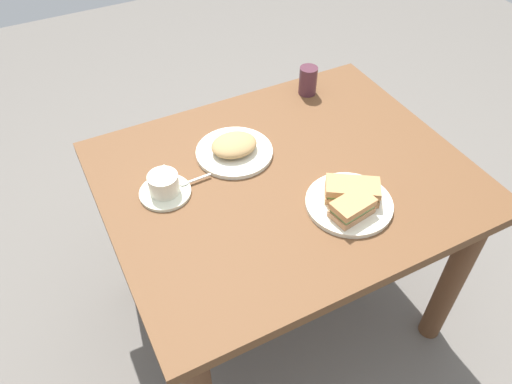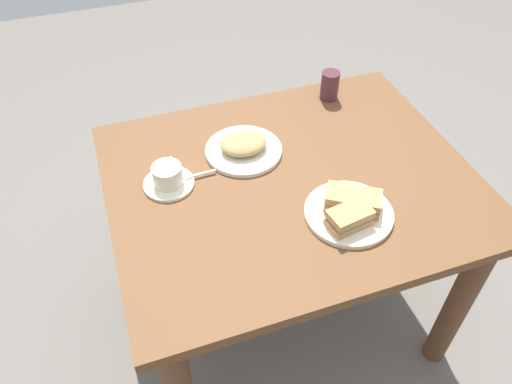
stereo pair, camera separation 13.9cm
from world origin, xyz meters
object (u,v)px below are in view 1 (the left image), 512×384
sandwich_plate (349,204)px  sandwich_back (352,208)px  coffee_cup (164,183)px  drinking_glass (308,81)px  dining_table (285,205)px  sandwich_front (352,191)px  coffee_saucer (165,192)px  spoon (190,181)px  side_plate (234,152)px

sandwich_plate → sandwich_back: size_ratio=1.97×
coffee_cup → drinking_glass: 0.68m
dining_table → sandwich_front: sandwich_front is taller
sandwich_plate → coffee_saucer: bearing=-32.2°
coffee_cup → spoon: (-0.08, -0.00, -0.03)m
side_plate → drinking_glass: (-0.38, -0.19, 0.04)m
dining_table → side_plate: size_ratio=4.49×
sandwich_plate → drinking_glass: 0.57m
sandwich_back → drinking_glass: 0.61m
coffee_cup → sandwich_back: bearing=142.5°
dining_table → coffee_cup: size_ratio=9.77×
sandwich_back → spoon: bearing=-43.4°
sandwich_plate → sandwich_front: 0.04m
dining_table → spoon: 0.32m
sandwich_plate → spoon: size_ratio=2.49×
sandwich_plate → drinking_glass: size_ratio=2.41×
sandwich_plate → dining_table: bearing=-64.6°
sandwich_back → side_plate: 0.42m
sandwich_plate → coffee_saucer: size_ratio=1.65×
spoon → sandwich_plate: bearing=142.3°
coffee_cup → drinking_glass: bearing=-158.1°
drinking_glass → sandwich_front: bearing=71.7°
sandwich_back → coffee_saucer: (0.42, -0.32, -0.03)m
coffee_saucer → drinking_glass: (-0.63, -0.26, 0.05)m
coffee_cup → side_plate: bearing=-165.0°
spoon → drinking_glass: 0.61m
sandwich_plate → spoon: bearing=-37.7°
dining_table → sandwich_back: 0.30m
sandwich_back → side_plate: size_ratio=0.52×
dining_table → coffee_saucer: (0.35, -0.09, 0.14)m
sandwich_front → coffee_saucer: sandwich_front is taller
sandwich_back → side_plate: (0.17, -0.39, -0.03)m
sandwich_back → coffee_saucer: 0.53m
sandwich_back → coffee_cup: bearing=-37.5°
dining_table → sandwich_plate: 0.25m
spoon → dining_table: bearing=161.7°
coffee_saucer → spoon: (-0.08, -0.00, 0.01)m
coffee_saucer → drinking_glass: size_ratio=1.46×
sandwich_front → coffee_saucer: (0.46, -0.27, -0.03)m
sandwich_plate → side_plate: size_ratio=1.02×
dining_table → side_plate: side_plate is taller
drinking_glass → sandwich_back: bearing=69.9°
coffee_cup → side_plate: (-0.25, -0.07, -0.03)m
sandwich_plate → coffee_saucer: sandwich_plate is taller
sandwich_plate → sandwich_back: 0.06m
dining_table → sandwich_plate: sandwich_plate is taller
sandwich_plate → side_plate: 0.40m
sandwich_front → coffee_saucer: 0.53m
coffee_saucer → side_plate: (-0.25, -0.07, 0.00)m
sandwich_plate → drinking_glass: drinking_glass is taller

